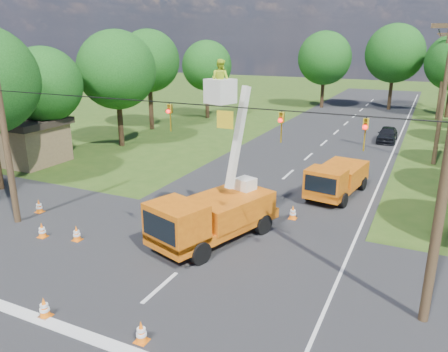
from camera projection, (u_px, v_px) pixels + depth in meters
The scene contains 28 objects.
ground at pixel (308, 157), 32.73m from camera, with size 140.00×140.00×0.00m, color #2C4C17.
road_main at pixel (308, 157), 32.73m from camera, with size 12.00×100.00×0.06m, color black.
road_cross at pixel (188, 263), 17.23m from camera, with size 56.00×10.00×0.07m, color black.
stop_bar at pixel (99, 342), 12.75m from camera, with size 9.00×0.45×0.02m, color silver.
edge_line at pixel (387, 166), 30.43m from camera, with size 0.12×90.00×0.02m, color silver.
bucket_truck at pixel (213, 207), 18.63m from camera, with size 4.07×6.51×7.72m.
second_truck at pixel (337, 179), 24.28m from camera, with size 2.73×5.54×1.99m.
ground_worker at pixel (167, 227), 18.47m from camera, with size 0.63×0.41×1.73m, color orange.
distant_car at pixel (387, 134), 37.46m from camera, with size 1.54×3.83×1.30m, color black.
traffic_cone_0 at pixel (44, 308), 13.79m from camera, with size 0.38×0.38×0.71m.
traffic_cone_1 at pixel (141, 332), 12.64m from camera, with size 0.38×0.38×0.71m.
traffic_cone_2 at pixel (293, 212), 21.36m from camera, with size 0.38×0.38×0.71m.
traffic_cone_3 at pixel (77, 233), 19.05m from camera, with size 0.38×0.38×0.71m.
traffic_cone_4 at pixel (42, 230), 19.36m from camera, with size 0.38×0.38×0.71m.
traffic_cone_5 at pixel (39, 206), 22.15m from camera, with size 0.38×0.38×0.71m.
traffic_cone_6 at pixel (359, 177), 26.79m from camera, with size 0.38×0.38×0.71m.
pole_right_near at pixel (448, 165), 12.20m from camera, with size 1.80×0.30×10.00m.
pole_right_mid at pixel (444, 91), 29.43m from camera, with size 1.80×0.30×10.00m.
pole_right_far at pixel (443, 72), 46.65m from camera, with size 1.80×0.30×10.00m.
pole_left at pixel (4, 131), 19.77m from camera, with size 0.30×0.30×9.00m.
signal_span at pixel (242, 120), 14.54m from camera, with size 18.00×0.29×1.07m.
shed at pixel (24, 140), 31.02m from camera, with size 5.50×4.50×3.15m.
tree_left_c at pixel (44, 85), 30.12m from camera, with size 5.20×5.20×8.06m.
tree_left_d at pixel (117, 70), 34.46m from camera, with size 6.20×6.20×9.24m.
tree_left_e at pixel (149, 61), 41.12m from camera, with size 5.80×5.80×9.41m.
tree_left_f at pixel (207, 66), 47.43m from camera, with size 5.40×5.40×8.40m.
tree_far_a at pixel (325, 58), 54.45m from camera, with size 6.60×6.60×9.50m.
tree_far_b at pixel (395, 53), 52.70m from camera, with size 7.00×7.00×10.32m.
Camera 1 is at (7.90, -11.29, 8.47)m, focal length 35.00 mm.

